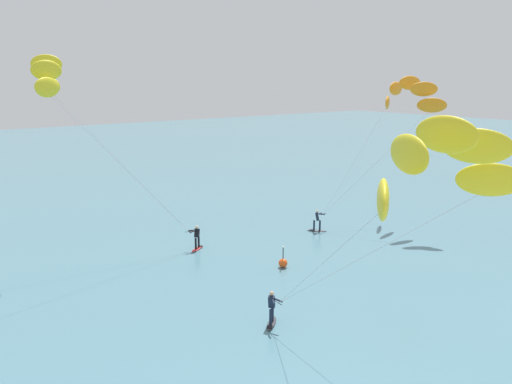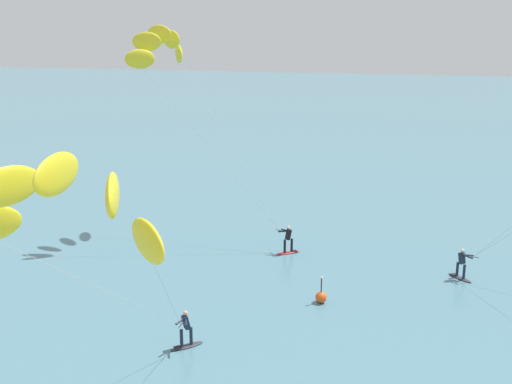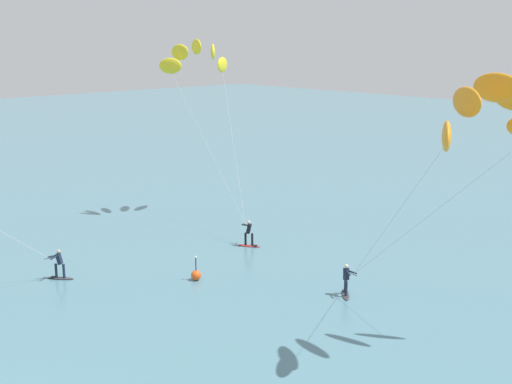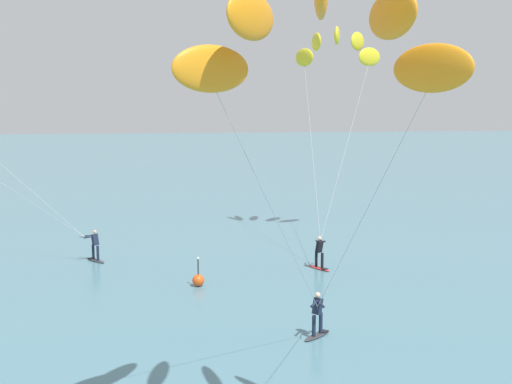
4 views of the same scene
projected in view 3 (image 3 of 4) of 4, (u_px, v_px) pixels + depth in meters
The scene contains 3 objects.
kitesurfer_nearshore at pixel (488, 118), 25.37m from camera, with size 10.29×6.61×11.64m.
kitesurfer_far_out at pixel (199, 63), 46.93m from camera, with size 10.31×5.82×12.77m.
marker_buoy at pixel (196, 275), 36.37m from camera, with size 0.56×0.56×1.38m.
Camera 3 is at (20.90, -6.53, 12.95)m, focal length 47.00 mm.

